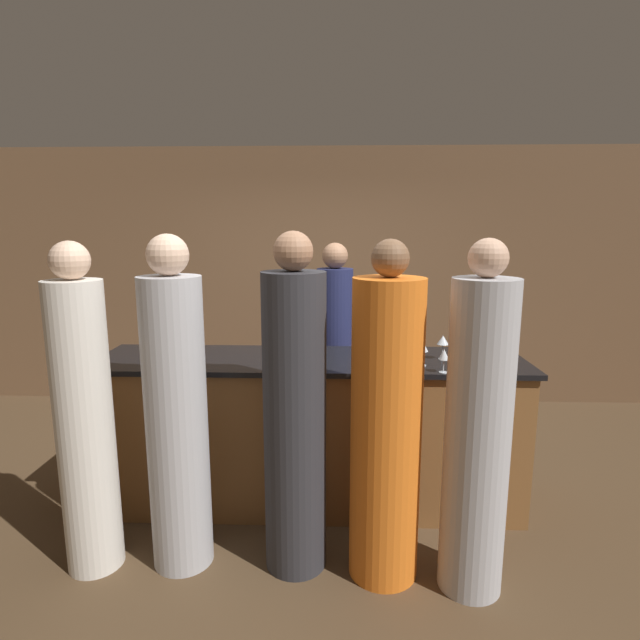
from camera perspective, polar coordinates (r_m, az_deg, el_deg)
name	(u,v)px	position (r m, az deg, el deg)	size (l,w,h in m)	color
ground_plane	(310,499)	(3.87, -1.11, -19.80)	(14.00, 14.00, 0.00)	#4C3823
back_wall	(320,278)	(5.55, 0.03, 4.83)	(8.00, 0.06, 2.80)	brown
bar_counter	(310,430)	(3.63, -1.14, -12.50)	(2.95, 0.73, 1.07)	brown
bartender	(334,359)	(4.20, 1.67, -4.46)	(0.30, 0.30, 1.83)	#1E234C
guest_0	(386,427)	(2.81, 7.54, -12.08)	(0.39, 0.39, 1.90)	orange
guest_1	(177,417)	(2.98, -16.07, -10.59)	(0.35, 0.35, 1.92)	#B2B2B7
guest_2	(477,434)	(2.80, 17.55, -12.32)	(0.34, 0.34, 1.91)	#B2B2B7
guest_3	(295,418)	(2.85, -2.90, -11.10)	(0.35, 0.35, 1.94)	#2D2D33
guest_4	(84,421)	(3.13, -25.32, -10.39)	(0.31, 0.31, 1.89)	silver
wine_bottle_0	(404,342)	(3.46, 9.60, -2.53)	(0.07, 0.07, 0.30)	black
wine_bottle_1	(481,348)	(3.45, 17.95, -3.02)	(0.08, 0.08, 0.30)	black
wine_glass_0	(423,347)	(3.31, 11.67, -3.04)	(0.07, 0.07, 0.17)	silver
wine_glass_1	(303,341)	(3.39, -2.01, -2.37)	(0.08, 0.08, 0.18)	silver
wine_glass_2	(444,355)	(3.18, 13.98, -3.94)	(0.06, 0.06, 0.15)	silver
wine_glass_3	(443,341)	(3.50, 13.87, -2.31)	(0.08, 0.08, 0.17)	silver
wine_glass_4	(158,345)	(3.52, -18.05, -2.78)	(0.08, 0.08, 0.14)	silver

